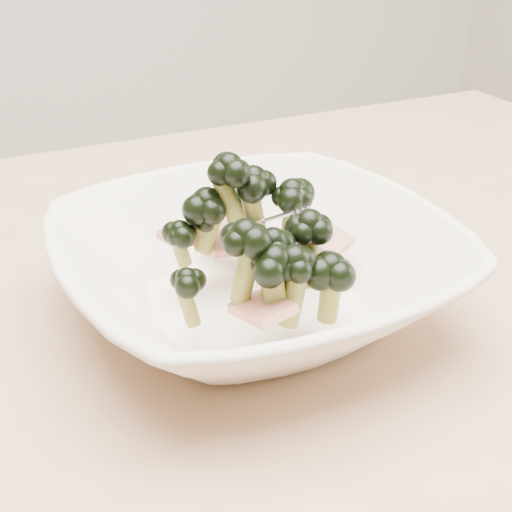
# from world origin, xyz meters

# --- Properties ---
(dining_table) EXTENTS (1.20, 0.80, 0.75)m
(dining_table) POSITION_xyz_m (0.00, 0.00, 0.65)
(dining_table) COLOR tan
(dining_table) RESTS_ON ground
(broccoli_dish) EXTENTS (0.32, 0.32, 0.13)m
(broccoli_dish) POSITION_xyz_m (-0.02, -0.06, 0.79)
(broccoli_dish) COLOR #EFE1CB
(broccoli_dish) RESTS_ON dining_table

